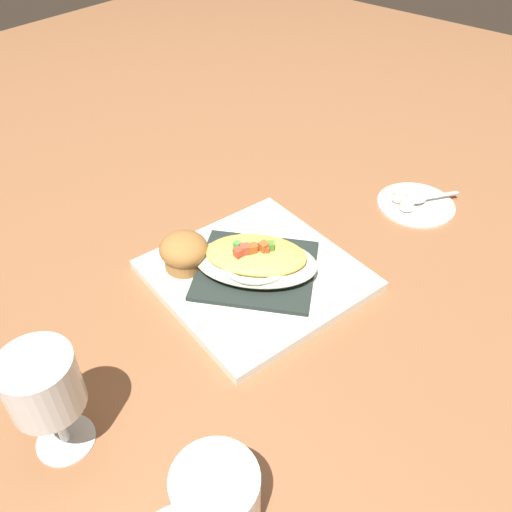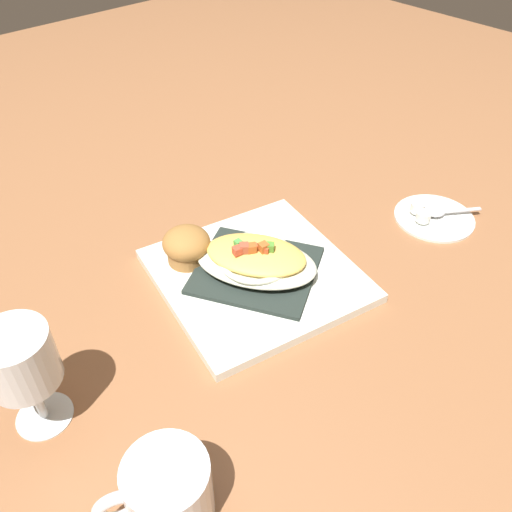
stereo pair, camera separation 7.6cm
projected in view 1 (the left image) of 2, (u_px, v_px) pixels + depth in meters
The scene contains 11 objects.
ground_plane at pixel (256, 279), 0.79m from camera, with size 2.60×2.60×0.00m, color #96623E.
square_plate at pixel (256, 275), 0.78m from camera, with size 0.27×0.27×0.01m, color white.
folded_napkin at pixel (256, 270), 0.77m from camera, with size 0.17×0.15×0.01m, color #242E2A.
gratin_dish at pixel (256, 259), 0.76m from camera, with size 0.21×0.19×0.05m.
muffin at pixel (184, 252), 0.77m from camera, with size 0.07×0.07×0.05m.
coffee_mug at pixel (215, 503), 0.50m from camera, with size 0.08×0.11×0.08m.
stemmed_glass at pixel (44, 388), 0.53m from camera, with size 0.08×0.08×0.14m.
creamer_saucer at pixel (416, 203), 0.92m from camera, with size 0.13×0.13×0.01m, color white.
spoon at pixel (421, 199), 0.92m from camera, with size 0.07×0.09×0.01m.
creamer_cup_0 at pixel (400, 196), 0.92m from camera, with size 0.02×0.02×0.02m, color white.
creamer_cup_1 at pixel (407, 204), 0.90m from camera, with size 0.02×0.02×0.02m, color white.
Camera 1 is at (0.37, -0.44, 0.54)m, focal length 37.37 mm.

